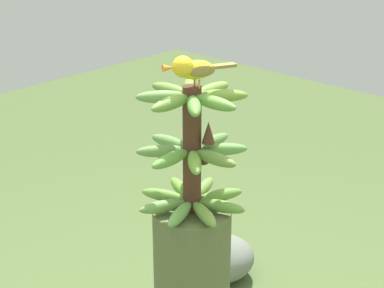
# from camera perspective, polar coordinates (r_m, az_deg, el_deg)

# --- Properties ---
(banana_bunch) EXTENTS (0.30, 0.30, 0.36)m
(banana_bunch) POSITION_cam_1_polar(r_m,az_deg,el_deg) (1.74, 0.04, -0.53)
(banana_bunch) COLOR #4C2D1E
(banana_bunch) RESTS_ON banana_tree
(perched_bird) EXTENTS (0.19, 0.10, 0.09)m
(perched_bird) POSITION_cam_1_polar(r_m,az_deg,el_deg) (1.66, -0.07, 6.68)
(perched_bird) COLOR #C68933
(perched_bird) RESTS_ON banana_bunch
(garden_rock) EXTENTS (0.43, 0.41, 0.21)m
(garden_rock) POSITION_cam_1_polar(r_m,az_deg,el_deg) (3.16, 2.50, -10.01)
(garden_rock) COLOR slate
(garden_rock) RESTS_ON ground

